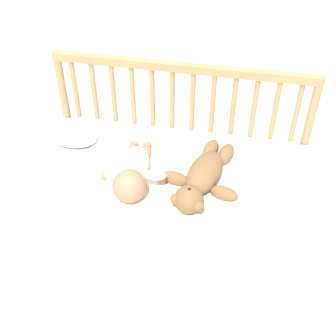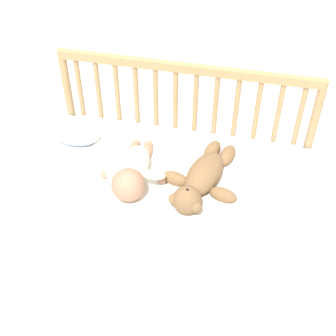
% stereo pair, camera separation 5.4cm
% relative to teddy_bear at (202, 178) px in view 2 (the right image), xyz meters
% --- Properties ---
extents(ground_plane, '(12.00, 12.00, 0.00)m').
position_rel_teddy_bear_xyz_m(ground_plane, '(-0.14, 0.01, -0.50)').
color(ground_plane, silver).
extents(crib_mattress, '(1.14, 0.65, 0.45)m').
position_rel_teddy_bear_xyz_m(crib_mattress, '(-0.14, 0.01, -0.27)').
color(crib_mattress, silver).
rests_on(crib_mattress, ground_plane).
extents(crib_rail, '(1.14, 0.04, 0.78)m').
position_rel_teddy_bear_xyz_m(crib_rail, '(-0.14, 0.36, 0.06)').
color(crib_rail, tan).
rests_on(crib_rail, ground_plane).
extents(blanket, '(0.77, 0.52, 0.01)m').
position_rel_teddy_bear_xyz_m(blanket, '(-0.12, 0.03, -0.04)').
color(blanket, white).
rests_on(blanket, crib_mattress).
extents(teddy_bear, '(0.32, 0.45, 0.11)m').
position_rel_teddy_bear_xyz_m(teddy_bear, '(0.00, 0.00, 0.00)').
color(teddy_bear, olive).
rests_on(teddy_bear, crib_mattress).
extents(baby, '(0.28, 0.38, 0.13)m').
position_rel_teddy_bear_xyz_m(baby, '(-0.27, -0.03, 0.01)').
color(baby, '#EAEACC').
rests_on(baby, crib_mattress).
extents(small_pillow, '(0.21, 0.13, 0.06)m').
position_rel_teddy_bear_xyz_m(small_pillow, '(-0.59, 0.17, -0.02)').
color(small_pillow, white).
rests_on(small_pillow, crib_mattress).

